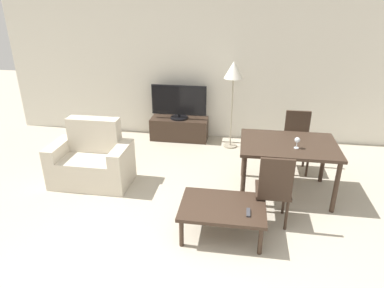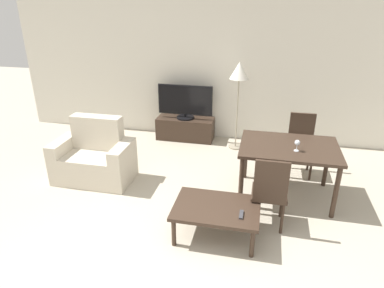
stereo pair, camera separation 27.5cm
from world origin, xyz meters
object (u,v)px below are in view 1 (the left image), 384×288
object	(u,v)px
coffee_table	(223,209)
dining_chair_near	(274,188)
floor_lamp	(233,75)
remote_primary	(248,213)
tv	(179,102)
dining_chair_far	(297,139)
armchair	(92,162)
wine_glass_left	(297,141)
dining_table	(288,149)
tv_stand	(179,129)

from	to	relation	value
coffee_table	dining_chair_near	size ratio (longest dim) A/B	1.04
floor_lamp	remote_primary	world-z (taller)	floor_lamp
tv	coffee_table	distance (m)	2.88
coffee_table	floor_lamp	size ratio (longest dim) A/B	0.62
tv	dining_chair_far	world-z (taller)	tv
armchair	dining_chair_far	world-z (taller)	armchair
dining_chair_near	wine_glass_left	size ratio (longest dim) A/B	6.22
dining_table	remote_primary	size ratio (longest dim) A/B	8.28
tv	wine_glass_left	size ratio (longest dim) A/B	6.84
coffee_table	tv	bearing A→B (deg)	110.36
tv	dining_table	world-z (taller)	tv
tv_stand	coffee_table	size ratio (longest dim) A/B	1.12
tv_stand	dining_chair_far	bearing A→B (deg)	-24.31
armchair	dining_chair_near	bearing A→B (deg)	-14.54
dining_chair_near	floor_lamp	bearing A→B (deg)	104.86
dining_chair_near	floor_lamp	size ratio (longest dim) A/B	0.60
dining_table	remote_primary	distance (m)	1.26
armchair	tv	world-z (taller)	tv
dining_table	floor_lamp	xyz separation A→B (m)	(-0.80, 1.45, 0.65)
tv	dining_chair_near	size ratio (longest dim) A/B	1.10
tv_stand	tv	size ratio (longest dim) A/B	1.05
tv	remote_primary	bearing A→B (deg)	-65.47
dining_table	dining_chair_near	world-z (taller)	dining_chair_near
floor_lamp	tv	bearing A→B (deg)	168.21
remote_primary	dining_chair_near	bearing A→B (deg)	52.89
dining_chair_near	remote_primary	size ratio (longest dim) A/B	6.06
coffee_table	remote_primary	size ratio (longest dim) A/B	6.29
remote_primary	dining_chair_far	bearing A→B (deg)	69.29
tv_stand	dining_chair_far	distance (m)	2.20
dining_chair_far	wine_glass_left	world-z (taller)	dining_chair_far
tv_stand	coffee_table	xyz separation A→B (m)	(0.99, -2.68, 0.13)
tv_stand	dining_chair_far	size ratio (longest dim) A/B	1.16
dining_table	dining_chair_far	xyz separation A→B (m)	(0.22, 0.76, -0.15)
dining_chair_near	floor_lamp	world-z (taller)	floor_lamp
tv_stand	tv	bearing A→B (deg)	-90.00
tv	coffee_table	size ratio (longest dim) A/B	1.06
dining_table	wine_glass_left	size ratio (longest dim) A/B	8.50
remote_primary	wine_glass_left	distance (m)	1.23
armchair	tv	bearing A→B (deg)	62.23
dining_chair_near	remote_primary	distance (m)	0.48
dining_chair_far	remote_primary	distance (m)	2.03
coffee_table	wine_glass_left	bearing A→B (deg)	45.94
dining_chair_near	tv	bearing A→B (deg)	122.72
dining_chair_near	dining_chair_far	world-z (taller)	same
tv_stand	remote_primary	size ratio (longest dim) A/B	7.01
armchair	floor_lamp	size ratio (longest dim) A/B	0.73
floor_lamp	remote_primary	distance (m)	2.76
remote_primary	tv_stand	bearing A→B (deg)	114.51
wine_glass_left	dining_table	bearing A→B (deg)	117.22
coffee_table	dining_table	xyz separation A→B (m)	(0.78, 1.02, 0.31)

